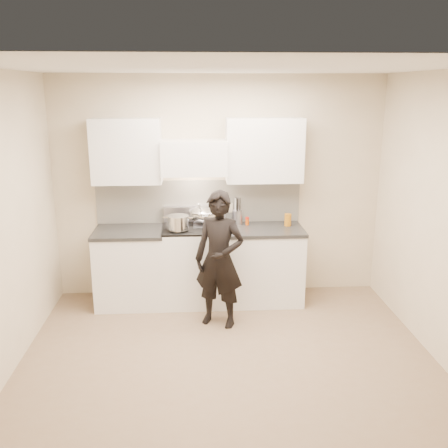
% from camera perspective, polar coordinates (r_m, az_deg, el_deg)
% --- Properties ---
extents(ground_plane, '(4.00, 4.00, 0.00)m').
position_cam_1_polar(ground_plane, '(4.97, 0.51, -15.35)').
color(ground_plane, '#7E6951').
extents(room_shell, '(4.04, 3.54, 2.70)m').
position_cam_1_polar(room_shell, '(4.74, -0.45, 3.90)').
color(room_shell, beige).
rests_on(room_shell, ground).
extents(stove, '(0.76, 0.65, 0.96)m').
position_cam_1_polar(stove, '(6.05, -3.26, -4.62)').
color(stove, white).
rests_on(stove, ground).
extents(counter_right, '(0.92, 0.67, 0.92)m').
position_cam_1_polar(counter_right, '(6.12, 4.57, -4.58)').
color(counter_right, white).
rests_on(counter_right, ground).
extents(counter_left, '(0.82, 0.67, 0.92)m').
position_cam_1_polar(counter_left, '(6.11, -10.62, -4.82)').
color(counter_left, white).
rests_on(counter_left, ground).
extents(wok, '(0.38, 0.46, 0.30)m').
position_cam_1_polar(wok, '(6.02, -2.27, 1.11)').
color(wok, silver).
rests_on(wok, stove).
extents(stock_pot, '(0.35, 0.28, 0.16)m').
position_cam_1_polar(stock_pot, '(5.75, -5.26, 0.17)').
color(stock_pot, silver).
rests_on(stock_pot, stove).
extents(utensil_crock, '(0.12, 0.12, 0.33)m').
position_cam_1_polar(utensil_crock, '(6.09, 1.53, 0.90)').
color(utensil_crock, '#B5B5C5').
rests_on(utensil_crock, counter_right).
extents(spice_jar, '(0.04, 0.04, 0.10)m').
position_cam_1_polar(spice_jar, '(6.07, 2.67, 0.35)').
color(spice_jar, '#C24606').
rests_on(spice_jar, counter_right).
extents(oil_glass, '(0.08, 0.08, 0.15)m').
position_cam_1_polar(oil_glass, '(6.08, 7.31, 0.49)').
color(oil_glass, '#AB6812').
rests_on(oil_glass, counter_right).
extents(person, '(0.65, 0.55, 1.50)m').
position_cam_1_polar(person, '(5.38, -0.53, -4.10)').
color(person, black).
rests_on(person, ground).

